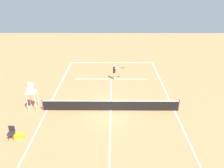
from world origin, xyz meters
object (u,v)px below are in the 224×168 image
at_px(player_serving, 115,71).
at_px(umpire_chair, 31,92).
at_px(courtside_chair_near, 11,132).
at_px(equipment_bag, 19,136).
at_px(tennis_ball, 131,85).

relative_size(player_serving, umpire_chair, 0.72).
bearing_deg(courtside_chair_near, player_serving, -125.60).
bearing_deg(equipment_bag, player_serving, -124.14).
relative_size(player_serving, equipment_bag, 2.29).
height_order(tennis_ball, equipment_bag, equipment_bag).
distance_m(umpire_chair, courtside_chair_near, 4.17).
xyz_separation_m(courtside_chair_near, equipment_bag, (-0.43, -0.06, -0.38)).
bearing_deg(player_serving, tennis_ball, 35.67).
bearing_deg(equipment_bag, umpire_chair, -86.76).
height_order(player_serving, umpire_chair, umpire_chair).
relative_size(tennis_ball, umpire_chair, 0.03).
bearing_deg(courtside_chair_near, tennis_ball, -136.10).
bearing_deg(player_serving, courtside_chair_near, -48.70).
relative_size(umpire_chair, courtside_chair_near, 2.54).
relative_size(courtside_chair_near, equipment_bag, 1.25).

